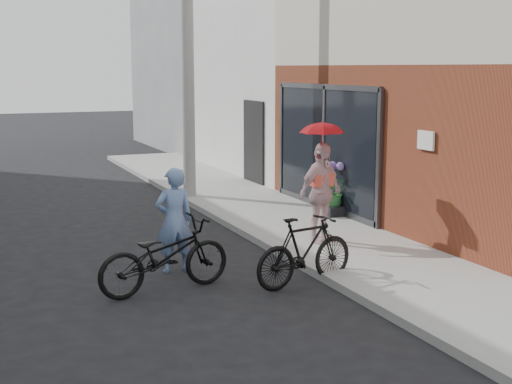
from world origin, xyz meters
TOP-DOWN VIEW (x-y plane):
  - ground at (0.00, 0.00)m, footprint 80.00×80.00m
  - sidewalk at (2.10, 2.00)m, footprint 2.20×24.00m
  - curb at (0.94, 2.00)m, footprint 0.12×24.00m
  - plaster_building at (7.20, 9.00)m, footprint 8.00×6.00m
  - east_building_far at (7.20, 16.00)m, footprint 8.00×8.00m
  - utility_pole at (1.10, 6.00)m, footprint 0.28×0.28m
  - officer at (-0.85, 0.69)m, footprint 0.56×0.37m
  - bike_left at (-1.25, -0.17)m, footprint 1.95×0.95m
  - bike_right at (0.60, -0.65)m, footprint 1.68×0.78m
  - kimono_woman at (1.74, 1.02)m, footprint 1.04×0.73m
  - parasol at (1.74, 1.02)m, footprint 0.69×0.69m
  - planter at (3.00, 2.79)m, footprint 0.37×0.37m
  - potted_plant at (3.00, 2.79)m, footprint 0.50×0.43m

SIDE VIEW (x-z plane):
  - ground at x=0.00m, z-range 0.00..0.00m
  - sidewalk at x=2.10m, z-range 0.00..0.12m
  - curb at x=0.94m, z-range 0.00..0.12m
  - planter at x=3.00m, z-range 0.12..0.31m
  - bike_right at x=0.60m, z-range 0.00..0.97m
  - bike_left at x=-1.25m, z-range 0.00..0.98m
  - potted_plant at x=3.00m, z-range 0.31..0.87m
  - officer at x=-0.85m, z-range 0.00..1.54m
  - kimono_woman at x=1.74m, z-range 0.12..1.76m
  - parasol at x=1.74m, z-range 1.76..2.37m
  - plaster_building at x=7.20m, z-range 0.00..7.00m
  - east_building_far at x=7.20m, z-range 0.00..7.00m
  - utility_pole at x=1.10m, z-range 0.00..7.00m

